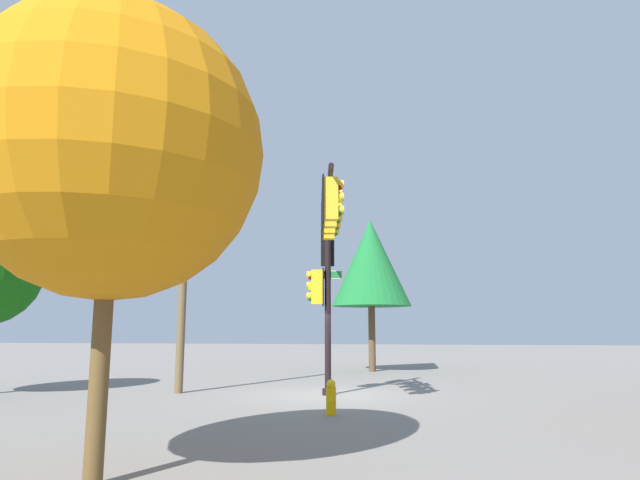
# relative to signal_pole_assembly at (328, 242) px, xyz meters

# --- Properties ---
(ground_plane) EXTENTS (120.00, 120.00, 0.00)m
(ground_plane) POSITION_rel_signal_pole_assembly_xyz_m (-1.31, -0.19, -4.63)
(ground_plane) COLOR gray
(signal_pole_assembly) EXTENTS (5.09, 1.69, 6.73)m
(signal_pole_assembly) POSITION_rel_signal_pole_assembly_xyz_m (0.00, 0.00, 0.00)
(signal_pole_assembly) COLOR black
(signal_pole_assembly) RESTS_ON ground_plane
(utility_pole) EXTENTS (1.74, 0.71, 8.10)m
(utility_pole) POSITION_rel_signal_pole_assembly_xyz_m (-1.07, -5.02, -0.44)
(utility_pole) COLOR brown
(utility_pole) RESTS_ON ground_plane
(fire_hydrant) EXTENTS (0.33, 0.24, 0.83)m
(fire_hydrant) POSITION_rel_signal_pole_assembly_xyz_m (2.71, 0.47, -4.22)
(fire_hydrant) COLOR #EBB407
(fire_hydrant) RESTS_ON ground_plane
(tree_mid) EXTENTS (3.93, 3.93, 7.53)m
(tree_mid) POSITION_rel_signal_pole_assembly_xyz_m (-11.29, 0.53, 0.70)
(tree_mid) COLOR brown
(tree_mid) RESTS_ON ground_plane
(tree_far) EXTENTS (4.29, 4.29, 6.69)m
(tree_far) POSITION_rel_signal_pole_assembly_xyz_m (9.15, -1.76, -0.09)
(tree_far) COLOR brown
(tree_far) RESTS_ON ground_plane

